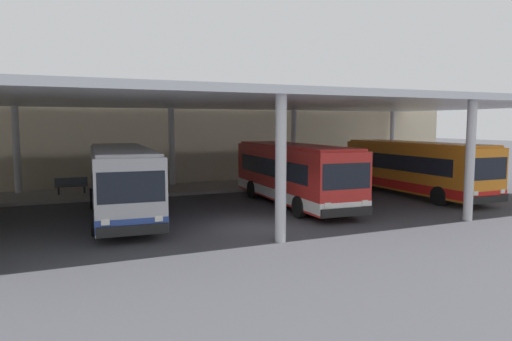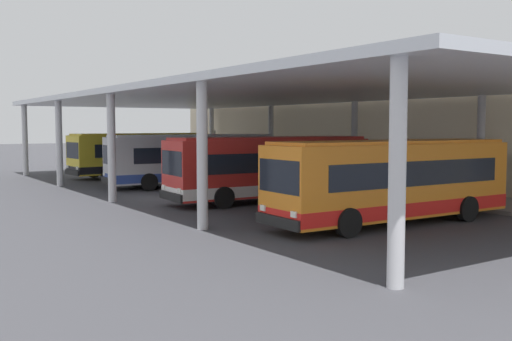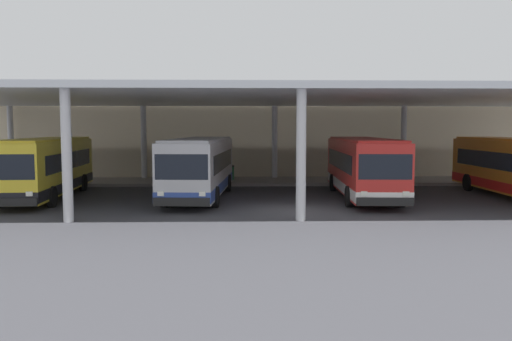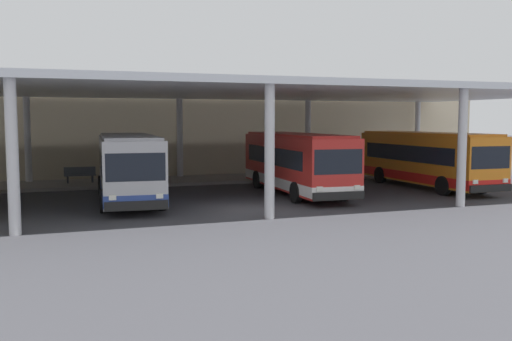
# 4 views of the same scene
# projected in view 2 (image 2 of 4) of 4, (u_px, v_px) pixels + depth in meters

# --- Properties ---
(ground_plane) EXTENTS (200.00, 200.00, 0.00)m
(ground_plane) POSITION_uv_depth(u_px,v_px,m) (160.00, 198.00, 30.28)
(ground_plane) COLOR #3D3D42
(platform_kerb) EXTENTS (42.00, 4.50, 0.18)m
(platform_kerb) POSITION_uv_depth(u_px,v_px,m) (333.00, 184.00, 36.76)
(platform_kerb) COLOR gray
(platform_kerb) RESTS_ON ground
(station_building_facade) EXTENTS (48.00, 1.60, 6.72)m
(station_building_facade) POSITION_uv_depth(u_px,v_px,m) (372.00, 131.00, 38.31)
(station_building_facade) COLOR #C1B293
(station_building_facade) RESTS_ON ground
(canopy_shelter) EXTENTS (40.00, 17.00, 5.55)m
(canopy_shelter) POSITION_uv_depth(u_px,v_px,m) (249.00, 98.00, 32.92)
(canopy_shelter) COLOR silver
(canopy_shelter) RESTS_ON ground
(bus_nearest_bay) EXTENTS (3.19, 10.67, 3.17)m
(bus_nearest_bay) POSITION_uv_depth(u_px,v_px,m) (142.00, 154.00, 43.14)
(bus_nearest_bay) COLOR yellow
(bus_nearest_bay) RESTS_ON ground
(bus_second_bay) EXTENTS (3.27, 10.68, 3.17)m
(bus_second_bay) POSITION_uv_depth(u_px,v_px,m) (192.00, 159.00, 36.32)
(bus_second_bay) COLOR #B7B7BC
(bus_second_bay) RESTS_ON ground
(bus_middle_bay) EXTENTS (3.11, 10.65, 3.17)m
(bus_middle_bay) POSITION_uv_depth(u_px,v_px,m) (270.00, 168.00, 29.02)
(bus_middle_bay) COLOR red
(bus_middle_bay) RESTS_ON ground
(bus_far_bay) EXTENTS (2.88, 10.58, 3.17)m
(bus_far_bay) POSITION_uv_depth(u_px,v_px,m) (392.00, 180.00, 22.23)
(bus_far_bay) COLOR orange
(bus_far_bay) RESTS_ON ground
(bench_waiting) EXTENTS (1.80, 0.45, 0.92)m
(bench_waiting) POSITION_uv_depth(u_px,v_px,m) (275.00, 169.00, 42.07)
(bench_waiting) COLOR #4C515B
(bench_waiting) RESTS_ON platform_kerb
(trash_bin) EXTENTS (0.52, 0.52, 0.98)m
(trash_bin) POSITION_uv_depth(u_px,v_px,m) (305.00, 171.00, 39.43)
(trash_bin) COLOR #236638
(trash_bin) RESTS_ON platform_kerb
(banner_sign) EXTENTS (0.70, 0.12, 3.20)m
(banner_sign) POSITION_uv_depth(u_px,v_px,m) (215.00, 147.00, 47.35)
(banner_sign) COLOR #B2B2B7
(banner_sign) RESTS_ON platform_kerb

